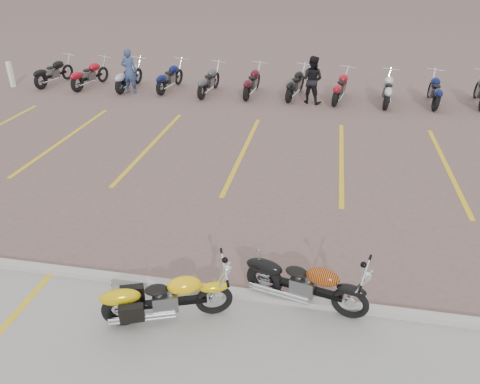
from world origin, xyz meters
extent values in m
plane|color=#705750|center=(0.00, 0.00, 0.00)|extent=(100.00, 100.00, 0.00)
cube|color=#ADAAA3|center=(0.00, -2.00, 0.06)|extent=(60.00, 0.18, 0.12)
torus|color=black|center=(0.74, -2.46, 0.28)|extent=(0.58, 0.29, 0.58)
torus|color=black|center=(-0.55, -2.94, 0.28)|extent=(0.63, 0.35, 0.61)
cube|color=black|center=(0.09, -2.70, 0.34)|extent=(1.12, 0.50, 0.09)
cube|color=slate|center=(0.05, -2.72, 0.39)|extent=(0.44, 0.38, 0.30)
ellipsoid|color=yellow|center=(0.33, -2.61, 0.66)|extent=(0.58, 0.44, 0.27)
ellipsoid|color=black|center=(-0.06, -2.76, 0.62)|extent=(0.40, 0.34, 0.11)
torus|color=black|center=(2.79, -2.15, 0.29)|extent=(0.59, 0.23, 0.58)
torus|color=black|center=(1.44, -1.83, 0.29)|extent=(0.64, 0.29, 0.62)
cube|color=black|center=(2.12, -1.99, 0.34)|extent=(1.16, 0.38, 0.09)
cube|color=slate|center=(2.07, -1.98, 0.39)|extent=(0.43, 0.35, 0.31)
ellipsoid|color=black|center=(2.36, -2.05, 0.66)|extent=(0.57, 0.40, 0.27)
ellipsoid|color=black|center=(1.96, -1.95, 0.63)|extent=(0.39, 0.31, 0.11)
imported|color=navy|center=(-5.37, 9.01, 0.85)|extent=(0.62, 0.41, 1.69)
imported|color=black|center=(1.58, 9.02, 0.84)|extent=(0.98, 0.86, 1.69)
cube|color=white|center=(-10.45, 8.93, 0.50)|extent=(0.17, 0.17, 1.00)
camera|label=1|loc=(2.18, -7.87, 5.10)|focal=35.00mm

